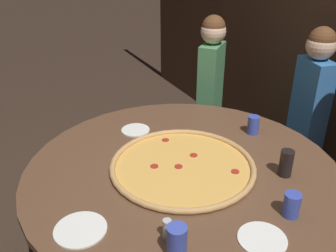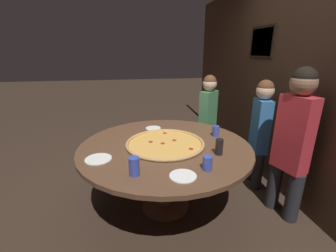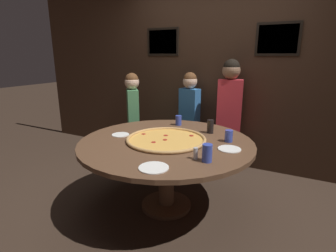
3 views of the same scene
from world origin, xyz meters
name	(u,v)px [view 1 (image 1 of 3)]	position (x,y,z in m)	size (l,w,h in m)	color
dining_table	(182,185)	(0.00, 0.00, 0.62)	(1.72, 1.72, 0.74)	brown
giant_pizza	(182,165)	(0.00, 0.00, 0.75)	(0.80, 0.80, 0.03)	#E5A84C
drink_cup_far_left	(292,205)	(0.56, 0.25, 0.80)	(0.08, 0.08, 0.12)	#384CB7
drink_cup_beside_pizza	(253,125)	(-0.14, 0.59, 0.80)	(0.07, 0.07, 0.12)	#384CB7
drink_cup_near_right	(286,163)	(0.31, 0.45, 0.81)	(0.07, 0.07, 0.15)	black
drink_cup_far_right	(177,242)	(0.54, -0.33, 0.81)	(0.08, 0.08, 0.14)	#384CB7
white_plate_far_back	(262,239)	(0.63, 0.03, 0.74)	(0.21, 0.21, 0.01)	white
white_plate_left_side	(80,229)	(0.22, -0.63, 0.74)	(0.23, 0.23, 0.01)	white
white_plate_right_side	(136,130)	(-0.51, -0.06, 0.74)	(0.18, 0.18, 0.01)	white
condiment_shaker	(167,229)	(0.44, -0.32, 0.79)	(0.04, 0.04, 0.10)	silver
diner_centre_back	(210,86)	(-0.94, 0.79, 0.75)	(0.31, 0.33, 1.33)	#232328
diner_side_right	(309,106)	(-0.26, 1.20, 0.76)	(0.35, 0.20, 1.33)	#232328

